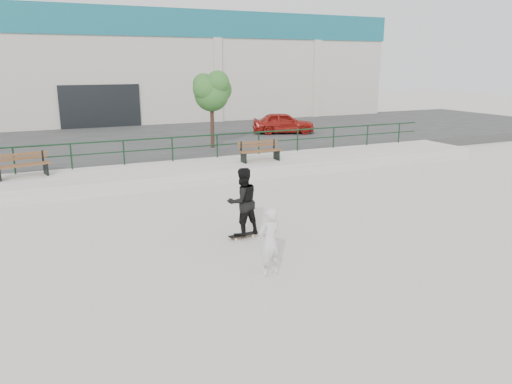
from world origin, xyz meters
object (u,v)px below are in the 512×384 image
bench_left (22,165)px  skateboard (243,235)px  standing_skater (243,202)px  bench_right (260,151)px  red_car (284,123)px  seated_skater (270,242)px  tree (212,90)px

bench_left → skateboard: bearing=-69.0°
standing_skater → bench_right: bearing=-125.1°
bench_right → skateboard: bench_right is taller
bench_left → red_car: (14.02, 6.39, 0.18)m
red_car → skateboard: bearing=168.7°
red_car → standing_skater: bearing=168.7°
seated_skater → bench_left: bearing=-73.7°
red_car → seated_skater: size_ratio=2.37×
skateboard → standing_skater: bearing=69.9°
skateboard → standing_skater: (0.00, 0.00, 0.92)m
bench_right → red_car: bearing=55.8°
standing_skater → seated_skater: (-0.41, -2.43, -0.23)m
red_car → seated_skater: 19.20m
bench_right → seated_skater: size_ratio=1.21×
tree → standing_skater: tree is taller
bench_left → bench_right: bearing=-17.0°
bench_left → red_car: size_ratio=0.54×
red_car → skateboard: 16.92m
bench_right → seated_skater: (-4.29, -9.63, -0.16)m
skateboard → seated_skater: seated_skater is taller
standing_skater → tree: bearing=-113.1°
bench_right → standing_skater: bearing=-118.1°
bench_left → standing_skater: (5.20, -8.01, 0.06)m
tree → standing_skater: size_ratio=2.04×
bench_left → bench_right: (9.09, -0.80, -0.01)m
standing_skater → skateboard: bearing=69.2°
tree → seated_skater: (-3.72, -13.77, -2.50)m
bench_right → red_car: 8.73m
bench_left → tree: tree is taller
bench_left → bench_right: size_ratio=1.07×
bench_left → seated_skater: (4.80, -10.44, -0.17)m
red_car → standing_skater: (-8.82, -14.40, -0.12)m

